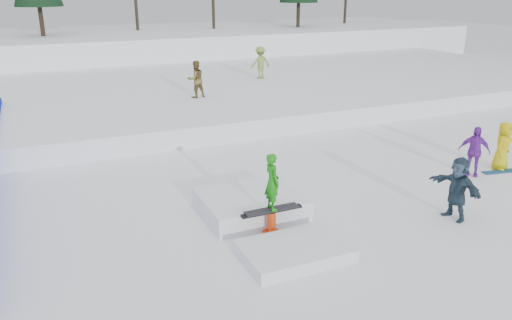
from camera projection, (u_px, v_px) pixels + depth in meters
name	position (u px, v px, depth m)	size (l,w,h in m)	color
ground	(270.00, 227.00, 12.76)	(120.00, 120.00, 0.00)	white
snow_berm	(101.00, 48.00, 38.18)	(60.00, 14.00, 2.40)	white
snow_midrise	(140.00, 93.00, 26.40)	(50.00, 18.00, 0.80)	white
walker_olive	(196.00, 79.00, 23.29)	(0.84, 0.65, 1.72)	brown
walker_ygreen	(260.00, 63.00, 27.99)	(1.15, 0.66, 1.78)	olive
spectator_purple	(474.00, 151.00, 15.95)	(0.96, 0.40, 1.64)	purple
spectator_yellow	(503.00, 146.00, 16.50)	(0.79, 0.52, 1.63)	#C7B80B
spectator_dark	(457.00, 188.00, 12.96)	(1.58, 0.50, 1.71)	#263A4B
loose_board_teal	(502.00, 171.00, 16.49)	(1.40, 0.28, 0.03)	navy
jib_rail_feature	(262.00, 214.00, 12.80)	(2.60, 4.40, 2.11)	white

